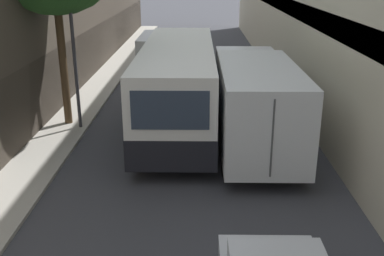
# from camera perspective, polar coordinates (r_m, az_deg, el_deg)

# --- Properties ---
(ground_plane) EXTENTS (150.00, 150.00, 0.00)m
(ground_plane) POSITION_cam_1_polar(r_m,az_deg,el_deg) (16.31, -0.33, -0.38)
(ground_plane) COLOR #38383D
(sidewalk_left) EXTENTS (1.62, 60.00, 0.11)m
(sidewalk_left) POSITION_cam_1_polar(r_m,az_deg,el_deg) (17.00, -15.87, -0.13)
(sidewalk_left) COLOR #9E998E
(sidewalk_left) RESTS_ON ground_plane
(building_left_shopfront) EXTENTS (2.40, 60.00, 6.42)m
(building_left_shopfront) POSITION_cam_1_polar(r_m,az_deg,el_deg) (16.95, -23.05, 9.04)
(building_left_shopfront) COLOR #51473D
(building_left_shopfront) RESTS_ON ground_plane
(bus) EXTENTS (2.50, 9.87, 3.01)m
(bus) POSITION_cam_1_polar(r_m,az_deg,el_deg) (16.35, -1.74, 5.52)
(bus) COLOR silver
(bus) RESTS_ON ground_plane
(box_truck) EXTENTS (2.32, 7.95, 2.82)m
(box_truck) POSITION_cam_1_polar(r_m,az_deg,el_deg) (14.90, 7.87, 3.79)
(box_truck) COLOR silver
(box_truck) RESTS_ON ground_plane
(panel_van) EXTENTS (1.94, 4.60, 2.02)m
(panel_van) POSITION_cam_1_polar(r_m,az_deg,el_deg) (25.93, -4.35, 9.73)
(panel_van) COLOR #BCBCC1
(panel_van) RESTS_ON ground_plane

